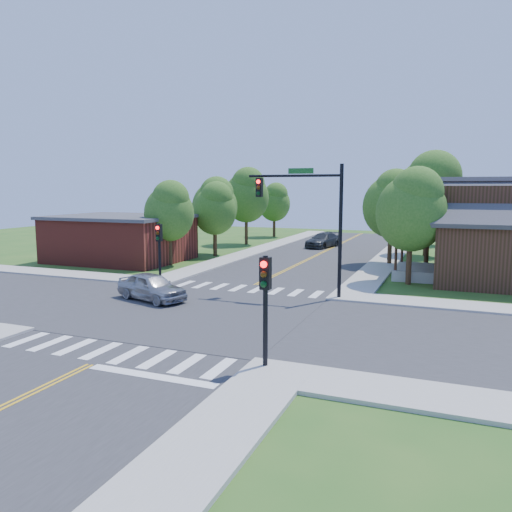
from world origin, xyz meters
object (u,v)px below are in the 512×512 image
at_px(car_dgrey, 323,241).
at_px(car_silver, 152,287).
at_px(signal_pole_se, 265,291).
at_px(signal_mast_ne, 310,209).
at_px(signal_pole_nw, 159,242).

bearing_deg(car_dgrey, car_silver, -82.24).
distance_m(signal_pole_se, car_dgrey, 34.39).
relative_size(signal_mast_ne, signal_pole_nw, 1.89).
relative_size(signal_pole_nw, car_silver, 0.82).
distance_m(signal_mast_ne, signal_pole_se, 11.55).
height_order(signal_mast_ne, car_silver, signal_mast_ne).
xyz_separation_m(signal_mast_ne, signal_pole_nw, (-9.51, -0.01, -2.19)).
distance_m(signal_mast_ne, car_silver, 9.43).
xyz_separation_m(signal_mast_ne, car_dgrey, (-4.88, 22.49, -4.14)).
xyz_separation_m(signal_pole_se, car_dgrey, (-6.57, 33.70, -1.95)).
height_order(car_silver, car_dgrey, car_silver).
bearing_deg(car_dgrey, signal_pole_nw, -88.32).
distance_m(signal_pole_nw, car_silver, 4.91).
xyz_separation_m(signal_pole_se, car_silver, (-9.15, 7.18, -1.93)).
bearing_deg(signal_pole_se, signal_mast_ne, 98.56).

